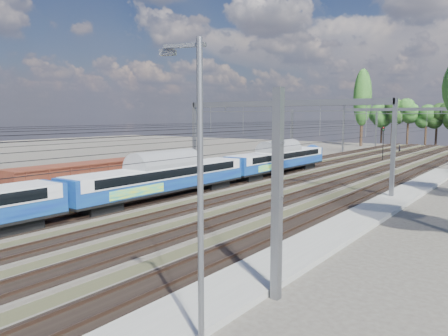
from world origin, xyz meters
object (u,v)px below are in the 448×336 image
Objects in this scene: emu_train at (161,173)px; worker at (400,149)px; lamp_post at (198,186)px; signal_near at (383,139)px; freight_boxcar at (82,180)px.

emu_train reaches higher than worker.
worker is 83.67m from lamp_post.
signal_near is (5.41, 46.43, 1.08)m from emu_train.
freight_boxcar is at bearing -161.45° from worker.
worker is 0.28× the size of signal_near.
freight_boxcar is 52.25m from signal_near.
emu_train is 65.29m from worker.
lamp_post reaches higher than worker.
signal_near is at bearing 83.36° from emu_train.
emu_train is 6.40× the size of lamp_post.
emu_train is at bearing -157.99° from worker.
worker is at bearing 87.11° from emu_train.
emu_train is 10.89× the size of signal_near.
emu_train is at bearing 118.08° from lamp_post.
signal_near is 64.76m from lamp_post.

